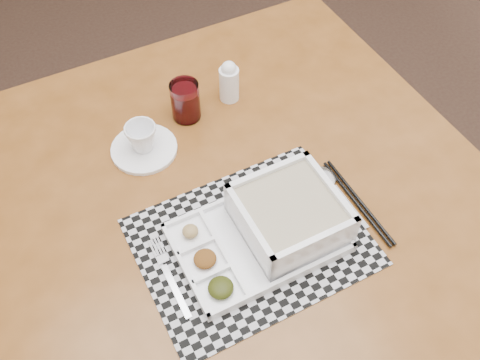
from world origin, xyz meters
The scene contains 11 objects.
floor centered at (0.00, 0.00, 0.00)m, with size 5.00×5.00×0.00m, color #311D18.
dining_table centered at (-0.85, -0.37, 0.75)m, with size 1.24×1.24×0.84m.
placemat centered at (-0.85, -0.49, 0.84)m, with size 0.44×0.34×0.00m, color #B3B2BB.
serving_tray centered at (-0.79, -0.49, 0.88)m, with size 0.35×0.26×0.09m.
fork centered at (-1.02, -0.50, 0.84)m, with size 0.04×0.19×0.00m.
spoon centered at (-0.64, -0.41, 0.84)m, with size 0.04×0.18×0.01m.
chopsticks centered at (-0.61, -0.48, 0.84)m, with size 0.05×0.24×0.01m.
saucer centered at (-0.99, -0.18, 0.84)m, with size 0.15×0.15×0.01m, color white.
cup centered at (-0.99, -0.18, 0.88)m, with size 0.07×0.07×0.07m, color white.
juice_glass centered at (-0.87, -0.11, 0.88)m, with size 0.07×0.07×0.10m.
creamer_bottle centered at (-0.75, -0.08, 0.89)m, with size 0.05×0.05×0.11m.
Camera 1 is at (-1.07, -1.00, 1.75)m, focal length 40.00 mm.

